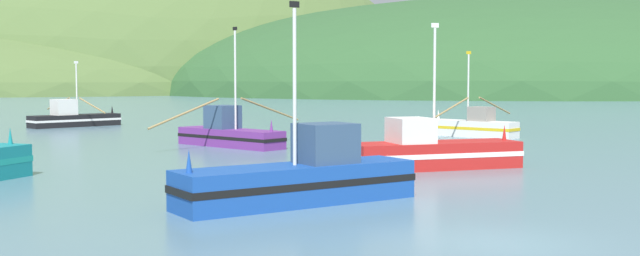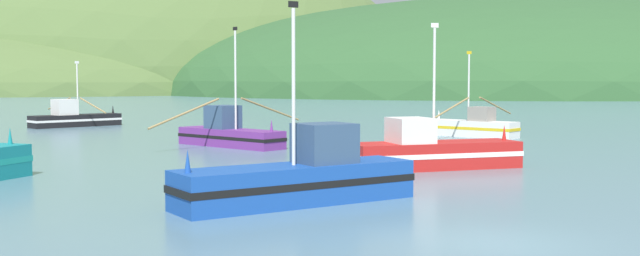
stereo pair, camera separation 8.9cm
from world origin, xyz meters
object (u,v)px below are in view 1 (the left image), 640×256
(fishing_boat_black, at_px, (73,118))
(fishing_boat_purple, at_px, (229,133))
(fishing_boat_blue, at_px, (301,178))
(fishing_boat_white, at_px, (474,126))
(fishing_boat_red, at_px, (432,152))

(fishing_boat_black, bearing_deg, fishing_boat_purple, -94.42)
(fishing_boat_blue, bearing_deg, fishing_boat_white, -145.09)
(fishing_boat_purple, bearing_deg, fishing_boat_blue, -35.37)
(fishing_boat_red, relative_size, fishing_boat_blue, 0.99)
(fishing_boat_red, relative_size, fishing_boat_black, 1.05)
(fishing_boat_red, bearing_deg, fishing_boat_blue, -139.20)
(fishing_boat_white, height_order, fishing_boat_purple, fishing_boat_purple)
(fishing_boat_red, bearing_deg, fishing_boat_purple, 115.39)
(fishing_boat_black, distance_m, fishing_boat_purple, 23.29)
(fishing_boat_red, height_order, fishing_boat_blue, fishing_boat_blue)
(fishing_boat_red, relative_size, fishing_boat_white, 1.03)
(fishing_boat_red, xyz_separation_m, fishing_boat_white, (6.77, 17.68, -0.05))
(fishing_boat_purple, bearing_deg, fishing_boat_red, -4.80)
(fishing_boat_white, height_order, fishing_boat_blue, fishing_boat_blue)
(fishing_boat_black, height_order, fishing_boat_blue, fishing_boat_blue)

